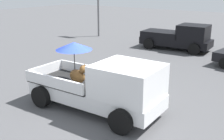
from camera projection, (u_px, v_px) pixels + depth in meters
The scene contains 3 objects.
ground_plane at pixel (95, 108), 10.30m from camera, with size 80.00×80.00×0.00m, color #4C4C4F.
pickup_truck_main at pixel (104, 86), 9.78m from camera, with size 5.12×2.40×2.37m.
pickup_truck_far at pixel (179, 37), 19.29m from camera, with size 4.91×2.41×1.80m.
Camera 1 is at (6.06, -7.24, 4.40)m, focal length 44.65 mm.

